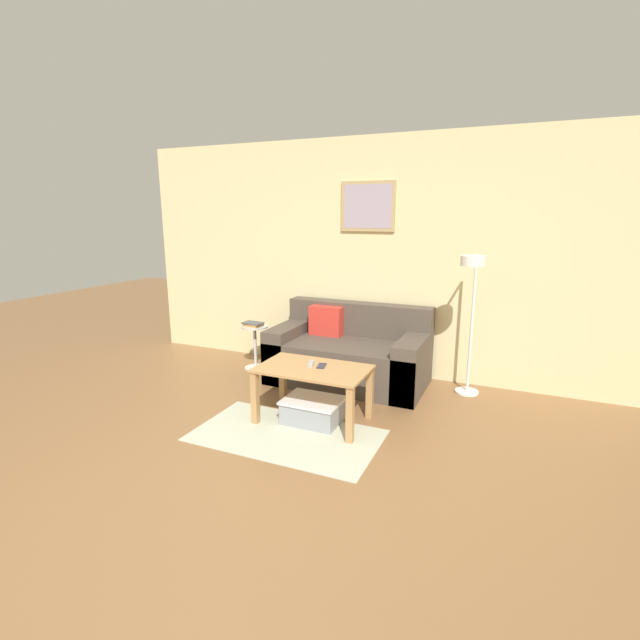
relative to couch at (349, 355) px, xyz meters
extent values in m
plane|color=brown|center=(0.01, -2.57, -0.29)|extent=(16.00, 16.00, 0.00)
cube|color=beige|center=(0.01, 0.46, 0.98)|extent=(5.60, 0.06, 2.55)
cube|color=tan|center=(0.04, 0.41, 1.54)|extent=(0.60, 0.02, 0.52)
cube|color=#A393A8|center=(0.04, 0.40, 1.54)|extent=(0.53, 0.01, 0.45)
cube|color=#B2B79E|center=(-0.03, -1.38, -0.29)|extent=(1.50, 0.85, 0.01)
cube|color=#4C4238|center=(0.01, -0.04, -0.07)|extent=(1.61, 0.86, 0.45)
cube|color=#4C4238|center=(0.01, 0.29, 0.33)|extent=(1.61, 0.20, 0.36)
cube|color=#4C4238|center=(-0.68, -0.04, -0.01)|extent=(0.24, 0.86, 0.57)
cube|color=#4C4238|center=(0.69, -0.04, -0.01)|extent=(0.24, 0.86, 0.57)
cube|color=red|center=(-0.32, 0.12, 0.32)|extent=(0.36, 0.14, 0.32)
cube|color=#AD7F4C|center=(0.06, -1.03, 0.18)|extent=(0.93, 0.57, 0.02)
cube|color=#AD7F4C|center=(-0.37, -1.28, -0.06)|extent=(0.06, 0.06, 0.46)
cube|color=#AD7F4C|center=(0.48, -1.28, -0.06)|extent=(0.06, 0.06, 0.46)
cube|color=#AD7F4C|center=(-0.37, -0.78, -0.06)|extent=(0.06, 0.06, 0.46)
cube|color=#AD7F4C|center=(0.48, -0.78, -0.06)|extent=(0.06, 0.06, 0.46)
cube|color=gray|center=(0.06, -1.06, -0.20)|extent=(0.47, 0.36, 0.18)
cube|color=silver|center=(0.06, -1.06, -0.10)|extent=(0.50, 0.38, 0.02)
cylinder|color=white|center=(1.20, 0.17, -0.28)|extent=(0.23, 0.23, 0.02)
cylinder|color=white|center=(1.20, 0.17, 0.41)|extent=(0.03, 0.03, 1.36)
cylinder|color=white|center=(1.20, 0.01, 1.09)|extent=(0.02, 0.32, 0.02)
cylinder|color=white|center=(1.20, -0.15, 1.06)|extent=(0.22, 0.22, 0.09)
cylinder|color=silver|center=(-1.13, -0.04, -0.28)|extent=(0.26, 0.26, 0.01)
cylinder|color=silver|center=(-1.13, -0.04, -0.04)|extent=(0.04, 0.04, 0.48)
cylinder|color=silver|center=(-1.13, -0.04, 0.21)|extent=(0.30, 0.30, 0.02)
cube|color=#D18438|center=(-1.14, -0.05, 0.23)|extent=(0.20, 0.19, 0.03)
cube|color=#4C4C51|center=(-1.14, -0.06, 0.25)|extent=(0.23, 0.15, 0.02)
cube|color=#99999E|center=(0.01, -0.96, 0.20)|extent=(0.08, 0.16, 0.02)
cube|color=#1E2338|center=(0.11, -0.97, 0.19)|extent=(0.10, 0.15, 0.01)
camera|label=1|loc=(1.61, -4.42, 1.46)|focal=26.00mm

